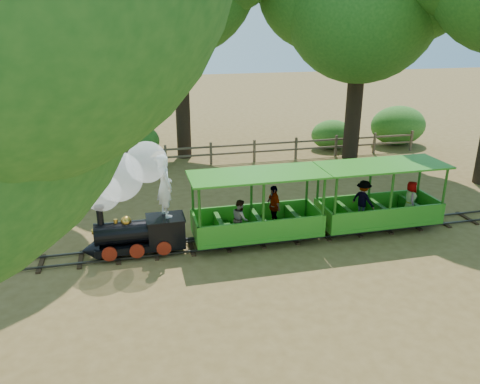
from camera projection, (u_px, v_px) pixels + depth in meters
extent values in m
plane|color=olive|center=(292.00, 238.00, 13.87)|extent=(90.00, 90.00, 0.00)
cube|color=#3F3D3A|center=(296.00, 240.00, 13.57)|extent=(22.00, 0.05, 0.05)
cube|color=#3F3D3A|center=(289.00, 231.00, 14.11)|extent=(22.00, 0.05, 0.05)
cube|color=#382314|center=(292.00, 237.00, 13.86)|extent=(0.12, 1.00, 0.05)
cube|color=#382314|center=(119.00, 256.00, 12.76)|extent=(0.12, 1.00, 0.05)
cube|color=#382314|center=(440.00, 221.00, 14.96)|extent=(0.12, 1.00, 0.05)
cube|color=black|center=(141.00, 244.00, 12.80)|extent=(2.40, 0.76, 0.20)
cylinder|color=black|center=(125.00, 232.00, 12.58)|extent=(1.53, 0.61, 0.61)
cylinder|color=black|center=(100.00, 216.00, 12.26)|extent=(0.17, 0.17, 0.48)
sphere|color=gold|center=(126.00, 221.00, 12.48)|extent=(0.28, 0.28, 0.28)
cylinder|color=gold|center=(116.00, 221.00, 12.41)|extent=(0.11, 0.11, 0.11)
cube|color=black|center=(166.00, 228.00, 12.82)|extent=(0.98, 0.76, 0.60)
cube|color=black|center=(165.00, 218.00, 12.71)|extent=(1.04, 0.83, 0.04)
cone|color=black|center=(91.00, 250.00, 12.52)|extent=(0.49, 0.70, 0.70)
cylinder|color=gold|center=(94.00, 232.00, 12.36)|extent=(0.11, 0.15, 0.15)
cylinder|color=maroon|center=(109.00, 254.00, 12.26)|extent=(0.39, 0.07, 0.39)
cylinder|color=maroon|center=(110.00, 241.00, 12.98)|extent=(0.39, 0.07, 0.39)
cylinder|color=maroon|center=(137.00, 251.00, 12.42)|extent=(0.39, 0.07, 0.39)
cylinder|color=maroon|center=(136.00, 239.00, 13.13)|extent=(0.39, 0.07, 0.39)
cylinder|color=maroon|center=(164.00, 248.00, 12.57)|extent=(0.39, 0.07, 0.39)
cylinder|color=maroon|center=(162.00, 236.00, 13.29)|extent=(0.39, 0.07, 0.39)
sphere|color=white|center=(102.00, 192.00, 12.11)|extent=(0.98, 0.98, 0.98)
sphere|color=white|center=(118.00, 177.00, 12.12)|extent=(1.31, 1.31, 1.31)
sphere|color=white|center=(147.00, 162.00, 12.22)|extent=(1.09, 1.09, 1.09)
imported|color=white|center=(164.00, 185.00, 12.50)|extent=(0.59, 0.73, 1.74)
cube|color=#308D1E|center=(257.00, 231.00, 13.51)|extent=(3.65, 1.40, 0.11)
cube|color=#1E5914|center=(257.00, 235.00, 13.55)|extent=(3.29, 0.54, 0.15)
cube|color=#308D1E|center=(263.00, 230.00, 12.80)|extent=(3.65, 0.06, 0.54)
cube|color=#308D1E|center=(251.00, 212.00, 14.00)|extent=(3.65, 0.06, 0.54)
cube|color=#308D1E|center=(257.00, 175.00, 12.92)|extent=(3.81, 1.56, 0.05)
cylinder|color=#1E5914|center=(200.00, 218.00, 12.25)|extent=(0.08, 0.08, 1.72)
cylinder|color=#1E5914|center=(193.00, 201.00, 13.41)|extent=(0.08, 0.08, 1.72)
cylinder|color=#1E5914|center=(323.00, 206.00, 13.02)|extent=(0.08, 0.08, 1.72)
cylinder|color=#1E5914|center=(307.00, 191.00, 14.17)|extent=(0.08, 0.08, 1.72)
cube|color=#1E5914|center=(219.00, 226.00, 13.18)|extent=(0.13, 1.18, 0.43)
cube|color=#1E5914|center=(257.00, 223.00, 13.42)|extent=(0.13, 1.18, 0.43)
cube|color=#1E5914|center=(293.00, 219.00, 13.66)|extent=(0.13, 1.18, 0.43)
cylinder|color=black|center=(220.00, 243.00, 12.95)|extent=(0.30, 0.06, 0.30)
cylinder|color=black|center=(215.00, 233.00, 13.62)|extent=(0.30, 0.06, 0.30)
cylinder|color=black|center=(299.00, 235.00, 13.46)|extent=(0.30, 0.06, 0.30)
cylinder|color=black|center=(291.00, 225.00, 14.13)|extent=(0.30, 0.06, 0.30)
imported|color=gray|center=(240.00, 218.00, 12.87)|extent=(0.42, 0.53, 1.09)
imported|color=gray|center=(273.00, 206.00, 13.55)|extent=(0.41, 0.76, 1.24)
cube|color=#308D1E|center=(377.00, 219.00, 14.35)|extent=(3.65, 1.40, 0.11)
cube|color=#1E5914|center=(377.00, 223.00, 14.40)|extent=(3.29, 0.54, 0.15)
cube|color=#308D1E|center=(389.00, 217.00, 13.64)|extent=(3.65, 0.06, 0.54)
cube|color=#308D1E|center=(368.00, 201.00, 14.84)|extent=(3.65, 0.06, 0.54)
cube|color=#308D1E|center=(383.00, 165.00, 13.76)|extent=(3.81, 1.56, 0.05)
cylinder|color=#1E5914|center=(335.00, 205.00, 13.10)|extent=(0.08, 0.08, 1.72)
cylinder|color=#1E5914|center=(318.00, 190.00, 14.25)|extent=(0.08, 0.08, 1.72)
cylinder|color=#1E5914|center=(444.00, 195.00, 13.86)|extent=(0.08, 0.08, 1.72)
cylinder|color=#1E5914|center=(419.00, 181.00, 15.02)|extent=(0.08, 0.08, 1.72)
cube|color=#1E5914|center=(345.00, 214.00, 14.02)|extent=(0.13, 1.18, 0.43)
cube|color=#1E5914|center=(378.00, 211.00, 14.26)|extent=(0.13, 1.18, 0.43)
cube|color=#1E5914|center=(410.00, 207.00, 14.50)|extent=(0.13, 1.18, 0.43)
cylinder|color=black|center=(347.00, 230.00, 13.79)|extent=(0.30, 0.06, 0.30)
cylinder|color=black|center=(337.00, 220.00, 14.46)|extent=(0.30, 0.06, 0.30)
cylinder|color=black|center=(417.00, 222.00, 14.30)|extent=(0.30, 0.06, 0.30)
cylinder|color=black|center=(404.00, 213.00, 14.97)|extent=(0.30, 0.06, 0.30)
imported|color=gray|center=(363.00, 200.00, 14.07)|extent=(0.73, 0.89, 1.20)
imported|color=gray|center=(410.00, 199.00, 14.21)|extent=(0.53, 0.64, 1.13)
cylinder|color=#2D2116|center=(14.00, 137.00, 16.74)|extent=(0.70, 0.70, 4.30)
cylinder|color=#2D2116|center=(183.00, 110.00, 21.34)|extent=(0.66, 0.66, 4.40)
cylinder|color=#2D2116|center=(179.00, 30.00, 20.15)|extent=(0.50, 0.50, 2.51)
cylinder|color=#2D2116|center=(353.00, 119.00, 21.29)|extent=(0.72, 0.72, 3.67)
cylinder|color=#2D2116|center=(358.00, 53.00, 20.29)|extent=(0.54, 0.54, 2.10)
sphere|color=#1E591B|center=(363.00, 2.00, 19.58)|extent=(6.68, 6.68, 6.68)
cube|color=brown|center=(17.00, 166.00, 19.02)|extent=(0.10, 0.10, 1.00)
cube|color=brown|center=(69.00, 162.00, 19.46)|extent=(0.10, 0.10, 1.00)
cube|color=brown|center=(118.00, 159.00, 19.90)|extent=(0.10, 0.10, 1.00)
cube|color=brown|center=(166.00, 156.00, 20.34)|extent=(0.10, 0.10, 1.00)
cube|color=brown|center=(211.00, 153.00, 20.78)|extent=(0.10, 0.10, 1.00)
cube|color=brown|center=(254.00, 151.00, 21.21)|extent=(0.10, 0.10, 1.00)
cube|color=brown|center=(296.00, 148.00, 21.65)|extent=(0.10, 0.10, 1.00)
cube|color=brown|center=(336.00, 146.00, 22.09)|extent=(0.10, 0.10, 1.00)
cube|color=brown|center=(374.00, 143.00, 22.53)|extent=(0.10, 0.10, 1.00)
cube|color=brown|center=(411.00, 141.00, 22.97)|extent=(0.10, 0.10, 1.00)
cube|color=brown|center=(233.00, 146.00, 20.89)|extent=(18.00, 0.06, 0.08)
cube|color=brown|center=(233.00, 153.00, 21.01)|extent=(18.00, 0.06, 0.08)
ellipsoid|color=#2D6B1E|center=(74.00, 150.00, 20.59)|extent=(2.06, 1.58, 1.42)
ellipsoid|color=#2D6B1E|center=(130.00, 142.00, 21.06)|extent=(2.63, 2.02, 1.82)
ellipsoid|color=#2D6B1E|center=(332.00, 134.00, 23.28)|extent=(2.08, 1.60, 1.44)
ellipsoid|color=#2D6B1E|center=(398.00, 125.00, 23.99)|extent=(2.88, 2.21, 1.99)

